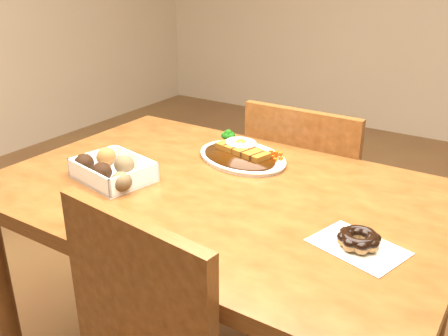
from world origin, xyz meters
The scene contains 5 objects.
table centered at (0.00, 0.00, 0.65)m, with size 1.20×0.80×0.75m.
chair_far centered at (0.04, 0.53, 0.48)m, with size 0.42×0.42×0.87m.
katsu_curry_plate centered at (-0.06, 0.21, 0.76)m, with size 0.35×0.29×0.06m.
donut_box centered at (-0.28, -0.11, 0.78)m, with size 0.24×0.19×0.06m.
pon_de_ring centered at (0.40, -0.08, 0.77)m, with size 0.21×0.18×0.04m.
Camera 1 is at (0.66, -0.99, 1.31)m, focal length 40.00 mm.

